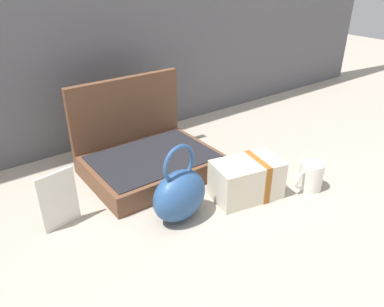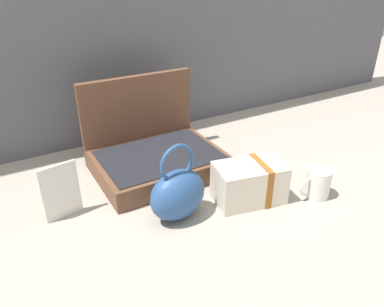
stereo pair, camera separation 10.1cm
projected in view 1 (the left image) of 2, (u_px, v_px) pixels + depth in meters
name	position (u px, v px, depth m)	size (l,w,h in m)	color
ground_plane	(187.00, 205.00, 1.11)	(6.00, 6.00, 0.00)	#9E9384
open_suitcase	(146.00, 154.00, 1.26)	(0.42, 0.33, 0.30)	brown
teal_pouch_handbag	(180.00, 194.00, 1.02)	(0.19, 0.13, 0.23)	#284C7F
cream_toiletry_bag	(247.00, 179.00, 1.12)	(0.23, 0.16, 0.12)	beige
coffee_mug	(310.00, 176.00, 1.17)	(0.11, 0.08, 0.09)	silver
info_card_left	(59.00, 200.00, 0.99)	(0.11, 0.01, 0.17)	silver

